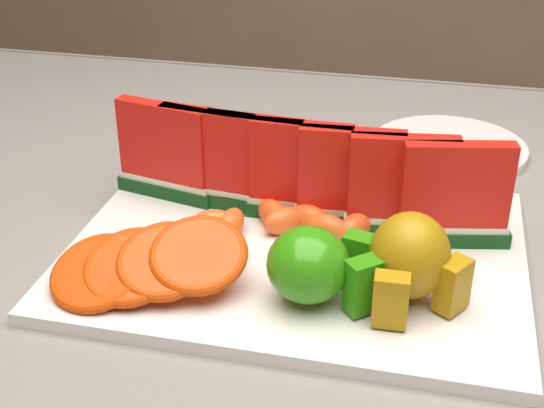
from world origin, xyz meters
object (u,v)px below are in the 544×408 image
Objects in this scene: platter at (297,252)px; side_plate at (448,148)px; pear_cluster at (411,260)px; fork at (182,137)px; apple_cluster at (318,266)px.

side_plate is (0.13, 0.27, -0.00)m from platter.
pear_cluster reaches higher than platter.
platter is 0.29m from side_plate.
platter is at bearing -115.59° from side_plate.
platter is 4.39× the size of pear_cluster.
platter is at bearing -50.81° from fork.
side_plate is at bearing 74.39° from apple_cluster.
apple_cluster is at bearing -105.61° from side_plate.
pear_cluster reaches higher than apple_cluster.
platter is at bearing 149.53° from pear_cluster.
pear_cluster is at bearing -30.47° from platter.
platter reaches higher than side_plate.
pear_cluster is 0.46× the size of side_plate.
apple_cluster is 0.52× the size of side_plate.
fork is at bearing -173.85° from side_plate.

